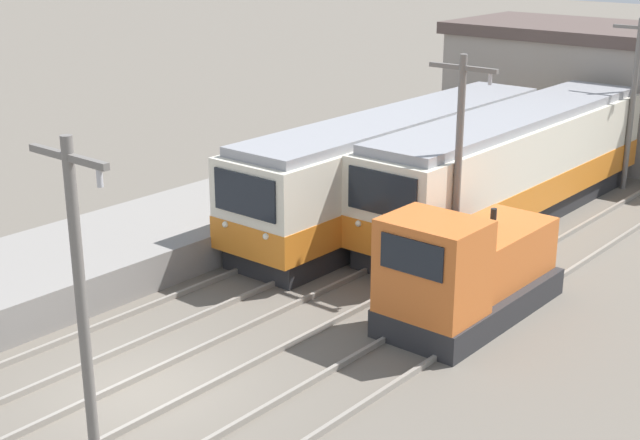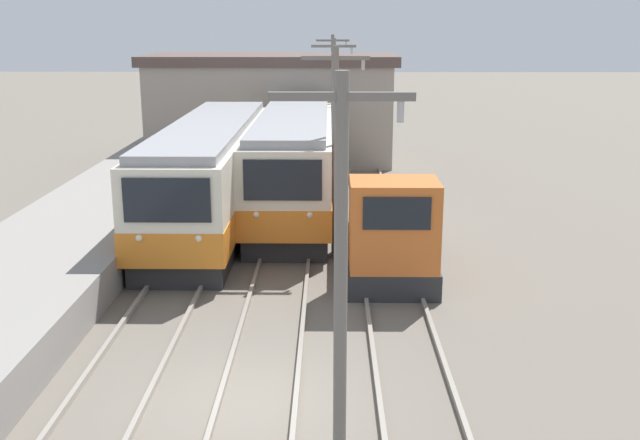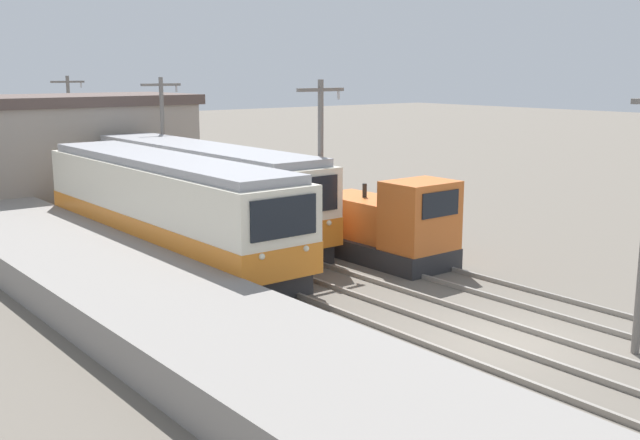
{
  "view_description": "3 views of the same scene",
  "coord_description": "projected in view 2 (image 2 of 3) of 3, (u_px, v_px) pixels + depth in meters",
  "views": [
    {
      "loc": [
        13.62,
        -10.36,
        9.46
      ],
      "look_at": [
        -0.99,
        6.99,
        1.86
      ],
      "focal_mm": 50.0,
      "sensor_mm": 36.0,
      "label": 1
    },
    {
      "loc": [
        1.53,
        -12.67,
        6.87
      ],
      "look_at": [
        1.27,
        7.39,
        1.61
      ],
      "focal_mm": 42.0,
      "sensor_mm": 36.0,
      "label": 2
    },
    {
      "loc": [
        -14.59,
        -10.87,
        6.57
      ],
      "look_at": [
        -0.0,
        7.4,
        1.89
      ],
      "focal_mm": 42.0,
      "sensor_mm": 36.0,
      "label": 3
    }
  ],
  "objects": [
    {
      "name": "catenary_mast_mid",
      "position": [
        335.0,
        143.0,
        22.31
      ],
      "size": [
        2.0,
        0.2,
        6.27
      ],
      "color": "slate",
      "rests_on": "ground"
    },
    {
      "name": "catenary_mast_distant",
      "position": [
        333.0,
        82.0,
        45.39
      ],
      "size": [
        2.0,
        0.2,
        6.27
      ],
      "color": "slate",
      "rests_on": "ground"
    },
    {
      "name": "catenary_mast_far",
      "position": [
        334.0,
        102.0,
        33.85
      ],
      "size": [
        2.0,
        0.2,
        6.27
      ],
      "color": "slate",
      "rests_on": "ground"
    },
    {
      "name": "station_building",
      "position": [
        272.0,
        107.0,
        38.49
      ],
      "size": [
        12.6,
        6.3,
        5.39
      ],
      "color": "gray",
      "rests_on": "ground"
    },
    {
      "name": "track_left",
      "position": [
        109.0,
        398.0,
        14.03
      ],
      "size": [
        1.54,
        60.0,
        0.14
      ],
      "color": "gray",
      "rests_on": "ground"
    },
    {
      "name": "commuter_train_center",
      "position": [
        294.0,
        164.0,
        28.43
      ],
      "size": [
        2.84,
        14.51,
        3.66
      ],
      "color": "#28282B",
      "rests_on": "ground"
    },
    {
      "name": "catenary_mast_near",
      "position": [
        341.0,
        270.0,
        10.76
      ],
      "size": [
        2.0,
        0.2,
        6.27
      ],
      "color": "slate",
      "rests_on": "ground"
    },
    {
      "name": "commuter_train_left",
      "position": [
        212.0,
        177.0,
        26.2
      ],
      "size": [
        2.84,
        14.59,
        3.61
      ],
      "color": "#28282B",
      "rests_on": "ground"
    },
    {
      "name": "track_right",
      "position": [
        418.0,
        400.0,
        13.96
      ],
      "size": [
        1.54,
        60.0,
        0.14
      ],
      "color": "gray",
      "rests_on": "ground"
    },
    {
      "name": "shunting_locomotive",
      "position": [
        388.0,
        232.0,
        21.07
      ],
      "size": [
        2.4,
        5.54,
        3.0
      ],
      "color": "#28282B",
      "rests_on": "ground"
    },
    {
      "name": "track_center",
      "position": [
        258.0,
        399.0,
        14.0
      ],
      "size": [
        1.54,
        60.0,
        0.14
      ],
      "color": "gray",
      "rests_on": "ground"
    },
    {
      "name": "ground_plane",
      "position": [
        247.0,
        403.0,
        14.02
      ],
      "size": [
        200.0,
        200.0,
        0.0
      ],
      "primitive_type": "plane",
      "color": "#665E54"
    }
  ]
}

